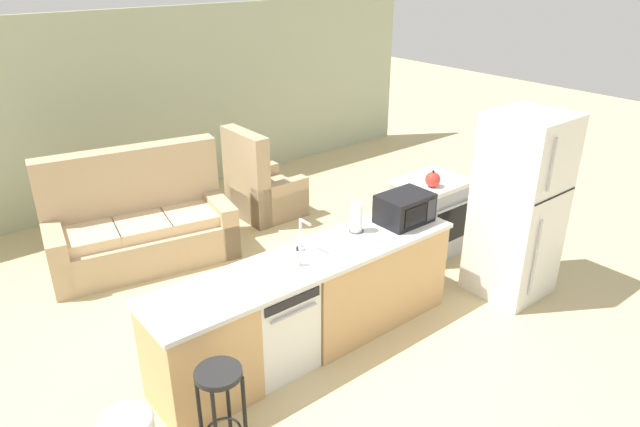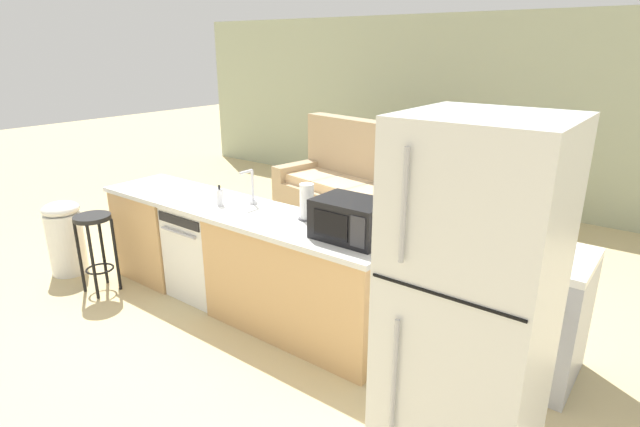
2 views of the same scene
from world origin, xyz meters
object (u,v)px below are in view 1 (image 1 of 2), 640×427
refrigerator (519,207)px  soap_bottle (297,258)px  kettle (433,179)px  paper_towel_roll (356,218)px  dishwasher (273,323)px  couch (140,227)px  armchair (260,191)px  microwave (405,208)px  bar_stool (220,395)px  stove_range (430,216)px

refrigerator → soap_bottle: bearing=167.7°
refrigerator → kettle: bearing=99.7°
paper_towel_roll → kettle: size_ratio=1.38×
dishwasher → soap_bottle: bearing=-8.8°
kettle → dishwasher: bearing=-170.1°
couch → armchair: 1.73m
dishwasher → kettle: kettle is taller
microwave → paper_towel_roll: size_ratio=1.77×
paper_towel_roll → armchair: bearing=77.1°
armchair → paper_towel_roll: bearing=-102.9°
paper_towel_roll → bar_stool: bearing=-158.8°
dishwasher → soap_bottle: soap_bottle is taller
refrigerator → kettle: refrigerator is taller
dishwasher → microwave: 1.66m
stove_range → armchair: size_ratio=0.75×
refrigerator → kettle: 0.99m
stove_range → microwave: (-1.06, -0.55, 0.59)m
microwave → couch: couch is taller
bar_stool → armchair: armchair is taller
dishwasher → armchair: armchair is taller
stove_range → armchair: armchair is taller
stove_range → bar_stool: bearing=-161.6°
kettle → stove_range: bearing=37.2°
armchair → stove_range: bearing=-65.0°
dishwasher → bar_stool: size_ratio=1.14×
soap_bottle → couch: bearing=97.8°
couch → bar_stool: bearing=-103.1°
microwave → couch: bearing=123.2°
soap_bottle → bar_stool: 1.29m
paper_towel_roll → refrigerator: bearing=-23.5°
kettle → bar_stool: size_ratio=0.28×
stove_range → kettle: (-0.17, -0.13, 0.53)m
bar_stool → armchair: bearing=53.0°
microwave → bar_stool: (-2.37, -0.59, -0.50)m
soap_bottle → armchair: 3.08m
paper_towel_roll → soap_bottle: bearing=-168.2°
refrigerator → paper_towel_roll: refrigerator is taller
dishwasher → couch: size_ratio=0.39×
paper_towel_roll → couch: 2.73m
dishwasher → soap_bottle: (0.24, -0.04, 0.55)m
kettle → armchair: 2.46m
kettle → couch: bearing=140.5°
kettle → couch: (-2.54, 2.09, -0.59)m
microwave → kettle: bearing=25.3°
microwave → soap_bottle: size_ratio=2.84×
dishwasher → armchair: (1.62, 2.65, -0.07)m
paper_towel_roll → stove_range: bearing=15.1°
dishwasher → couch: bearing=92.5°
paper_towel_roll → couch: (-1.15, 2.39, -0.64)m
stove_range → couch: couch is taller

